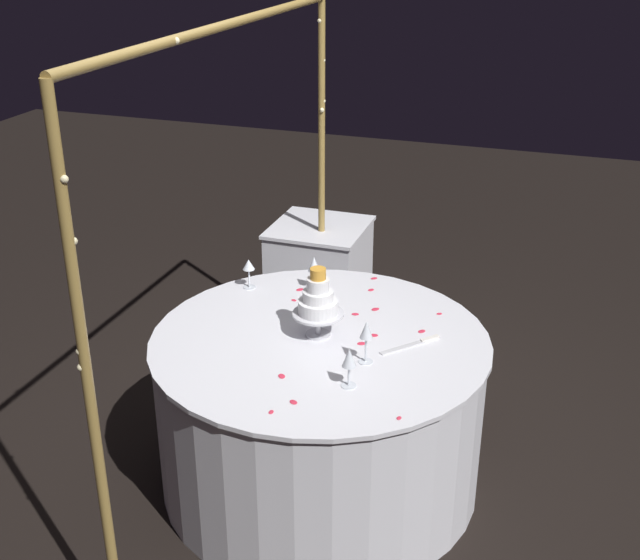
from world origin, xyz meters
The scene contains 25 objects.
ground_plane centered at (0.00, 0.00, 0.00)m, with size 12.00×12.00×0.00m, color black.
decorative_arch centered at (0.00, 0.37, 1.37)m, with size 2.26×0.06×2.03m.
main_table centered at (0.00, 0.00, 0.37)m, with size 1.46×1.46×0.74m.
side_table centered at (1.18, 0.41, 0.39)m, with size 0.52×0.52×0.78m.
tiered_cake centered at (0.02, 0.02, 0.90)m, with size 0.22×0.22×0.31m.
wine_glass_0 centered at (0.37, 0.49, 0.85)m, with size 0.06×0.06×0.15m.
wine_glass_1 centered at (-0.33, -0.23, 0.85)m, with size 0.06×0.06×0.16m.
wine_glass_2 centered at (0.46, 0.19, 0.86)m, with size 0.06×0.06×0.17m.
wine_glass_3 centered at (-0.13, -0.24, 0.87)m, with size 0.06×0.06×0.19m.
cake_knife centered at (0.07, -0.39, 0.74)m, with size 0.24×0.21×0.01m.
rose_petal_0 centered at (0.43, 0.25, 0.74)m, with size 0.04×0.03×0.00m, color #E02D47.
rose_petal_1 centered at (0.10, -0.21, 0.74)m, with size 0.04×0.03×0.00m, color #E02D47.
rose_petal_2 centered at (-0.34, 0.04, 0.74)m, with size 0.04×0.03×0.00m, color #E02D47.
rose_petal_3 centered at (0.31, 0.23, 0.74)m, with size 0.03×0.02×0.00m, color #E02D47.
rose_petal_4 centered at (0.39, -0.44, 0.74)m, with size 0.03×0.02×0.00m, color #E02D47.
rose_petal_5 centered at (0.01, -0.18, 0.74)m, with size 0.04×0.03×0.00m, color #E02D47.
rose_petal_6 centered at (0.53, -0.08, 0.74)m, with size 0.03×0.02×0.00m, color #E02D47.
rose_petal_7 centered at (0.26, 0.16, 0.74)m, with size 0.04×0.03×0.00m, color #E02D47.
rose_petal_8 centered at (-0.50, -0.07, 0.74)m, with size 0.04×0.02×0.00m, color #E02D47.
rose_petal_9 centered at (-0.59, -0.01, 0.74)m, with size 0.03×0.02×0.00m, color #E02D47.
rose_petal_10 centered at (0.20, -0.40, 0.74)m, with size 0.04×0.03×0.00m, color #E02D47.
rose_petal_11 centered at (0.26, -0.08, 0.74)m, with size 0.03×0.02×0.00m, color #E02D47.
rose_petal_12 centered at (0.34, -0.15, 0.74)m, with size 0.04×0.03×0.00m, color #E02D47.
rose_petal_13 centered at (-0.48, -0.46, 0.74)m, with size 0.02×0.02×0.00m, color #E02D47.
rose_petal_14 centered at (0.67, -0.05, 0.74)m, with size 0.03×0.02×0.00m, color #E02D47.
Camera 1 is at (-2.89, -0.99, 2.41)m, focal length 45.74 mm.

